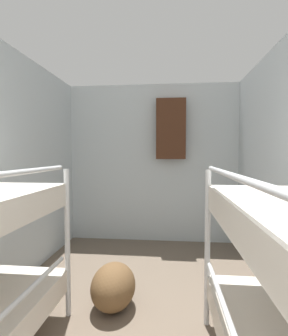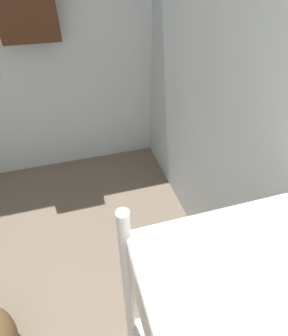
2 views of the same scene
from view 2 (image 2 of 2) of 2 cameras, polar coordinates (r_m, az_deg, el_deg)
The scene contains 1 object.
wall_back at distance 2.65m, azimuth -28.76°, elevation 21.68°, with size 2.73×0.06×2.44m.
Camera 2 is at (0.49, 1.87, 1.83)m, focal length 28.00 mm.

